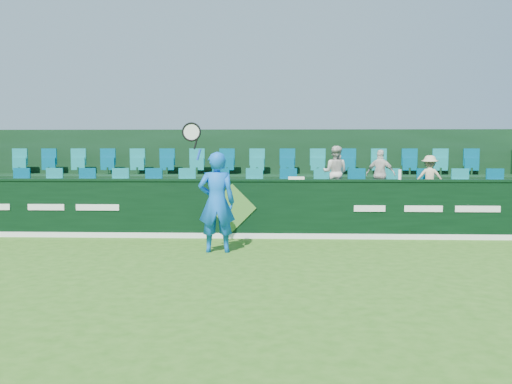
{
  "coord_description": "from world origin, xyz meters",
  "views": [
    {
      "loc": [
        1.05,
        -8.94,
        2.07
      ],
      "look_at": [
        0.58,
        2.8,
        1.15
      ],
      "focal_mm": 40.0,
      "sensor_mm": 36.0,
      "label": 1
    }
  ],
  "objects_px": {
    "spectator_left": "(335,173)",
    "spectator_middle": "(381,174)",
    "towel": "(296,178)",
    "tennis_player": "(216,202)",
    "spectator_right": "(430,177)",
    "drinks_bottle": "(400,174)"
  },
  "relations": [
    {
      "from": "spectator_right",
      "to": "towel",
      "type": "xyz_separation_m",
      "value": [
        -3.29,
        -1.12,
        0.04
      ]
    },
    {
      "from": "tennis_player",
      "to": "spectator_right",
      "type": "relative_size",
      "value": 2.42
    },
    {
      "from": "spectator_left",
      "to": "spectator_right",
      "type": "height_order",
      "value": "spectator_left"
    },
    {
      "from": "spectator_left",
      "to": "drinks_bottle",
      "type": "xyz_separation_m",
      "value": [
        1.34,
        -1.12,
        0.01
      ]
    },
    {
      "from": "tennis_player",
      "to": "spectator_middle",
      "type": "distance_m",
      "value": 4.75
    },
    {
      "from": "spectator_left",
      "to": "spectator_middle",
      "type": "relative_size",
      "value": 1.07
    },
    {
      "from": "spectator_middle",
      "to": "drinks_bottle",
      "type": "xyz_separation_m",
      "value": [
        0.23,
        -1.12,
        0.05
      ]
    },
    {
      "from": "spectator_right",
      "to": "spectator_middle",
      "type": "bearing_deg",
      "value": 10.98
    },
    {
      "from": "tennis_player",
      "to": "towel",
      "type": "xyz_separation_m",
      "value": [
        1.63,
        1.8,
        0.37
      ]
    },
    {
      "from": "spectator_middle",
      "to": "drinks_bottle",
      "type": "bearing_deg",
      "value": 124.77
    },
    {
      "from": "spectator_right",
      "to": "drinks_bottle",
      "type": "height_order",
      "value": "spectator_right"
    },
    {
      "from": "tennis_player",
      "to": "towel",
      "type": "relative_size",
      "value": 7.17
    },
    {
      "from": "spectator_left",
      "to": "towel",
      "type": "bearing_deg",
      "value": 67.19
    },
    {
      "from": "drinks_bottle",
      "to": "spectator_middle",
      "type": "bearing_deg",
      "value": 101.66
    },
    {
      "from": "spectator_left",
      "to": "drinks_bottle",
      "type": "distance_m",
      "value": 1.75
    },
    {
      "from": "towel",
      "to": "spectator_left",
      "type": "bearing_deg",
      "value": 48.5
    },
    {
      "from": "tennis_player",
      "to": "towel",
      "type": "height_order",
      "value": "tennis_player"
    },
    {
      "from": "spectator_middle",
      "to": "towel",
      "type": "relative_size",
      "value": 3.36
    },
    {
      "from": "tennis_player",
      "to": "towel",
      "type": "bearing_deg",
      "value": 47.91
    },
    {
      "from": "tennis_player",
      "to": "drinks_bottle",
      "type": "bearing_deg",
      "value": 24.47
    },
    {
      "from": "spectator_left",
      "to": "tennis_player",
      "type": "bearing_deg",
      "value": 66.82
    },
    {
      "from": "spectator_left",
      "to": "spectator_middle",
      "type": "distance_m",
      "value": 1.11
    }
  ]
}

